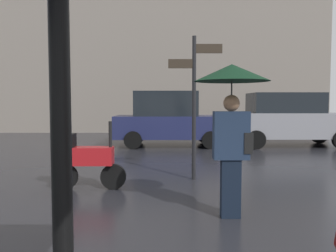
# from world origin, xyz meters

# --- Properties ---
(pedestrian_with_umbrella) EXTENTS (1.01, 1.01, 2.08)m
(pedestrian_with_umbrella) POSITION_xyz_m (1.84, 2.37, 1.62)
(pedestrian_with_umbrella) COLOR black
(pedestrian_with_umbrella) RESTS_ON ground
(parked_scooter) EXTENTS (1.33, 0.32, 1.23)m
(parked_scooter) POSITION_xyz_m (-0.48, 3.92, 0.55)
(parked_scooter) COLOR black
(parked_scooter) RESTS_ON ground
(parked_car_left) EXTENTS (4.50, 1.92, 1.93)m
(parked_car_left) POSITION_xyz_m (5.42, 10.26, 0.98)
(parked_car_left) COLOR gray
(parked_car_left) RESTS_ON ground
(parked_car_right) EXTENTS (4.08, 2.00, 1.99)m
(parked_car_right) POSITION_xyz_m (1.08, 10.34, 0.99)
(parked_car_right) COLOR #1E234C
(parked_car_right) RESTS_ON ground
(street_signpost) EXTENTS (1.08, 0.08, 2.90)m
(street_signpost) POSITION_xyz_m (1.52, 4.72, 1.76)
(street_signpost) COLOR black
(street_signpost) RESTS_ON ground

